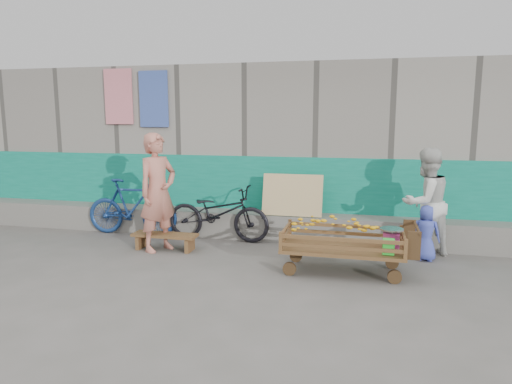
% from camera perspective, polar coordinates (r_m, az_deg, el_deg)
% --- Properties ---
extents(ground, '(80.00, 80.00, 0.00)m').
position_cam_1_polar(ground, '(5.75, -2.09, -11.83)').
color(ground, '#595751').
rests_on(ground, ground).
extents(building_wall, '(12.00, 3.50, 3.00)m').
position_cam_1_polar(building_wall, '(9.35, 4.53, 5.55)').
color(building_wall, gray).
rests_on(building_wall, ground).
extents(banana_cart, '(1.76, 0.80, 0.75)m').
position_cam_1_polar(banana_cart, '(6.24, 10.52, -5.37)').
color(banana_cart, brown).
rests_on(banana_cart, ground).
extents(bench, '(1.04, 0.31, 0.26)m').
position_cam_1_polar(bench, '(7.38, -11.31, -5.65)').
color(bench, brown).
rests_on(bench, ground).
extents(vendor_man, '(0.70, 0.80, 1.84)m').
position_cam_1_polar(vendor_man, '(7.24, -12.16, -0.05)').
color(vendor_man, '#C27360').
rests_on(vendor_man, ground).
extents(woman, '(1.01, 0.97, 1.64)m').
position_cam_1_polar(woman, '(7.25, 20.42, -1.25)').
color(woman, silver).
rests_on(woman, ground).
extents(child, '(0.43, 0.31, 0.82)m').
position_cam_1_polar(child, '(7.10, 20.45, -4.81)').
color(child, '#4150BD').
rests_on(child, ground).
extents(bicycle_dark, '(1.81, 0.68, 0.94)m').
position_cam_1_polar(bicycle_dark, '(7.77, -4.77, -2.64)').
color(bicycle_dark, black).
rests_on(bicycle_dark, ground).
extents(bicycle_blue, '(1.69, 0.55, 1.00)m').
position_cam_1_polar(bicycle_blue, '(8.39, -15.23, -1.82)').
color(bicycle_blue, navy).
rests_on(bicycle_blue, ground).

